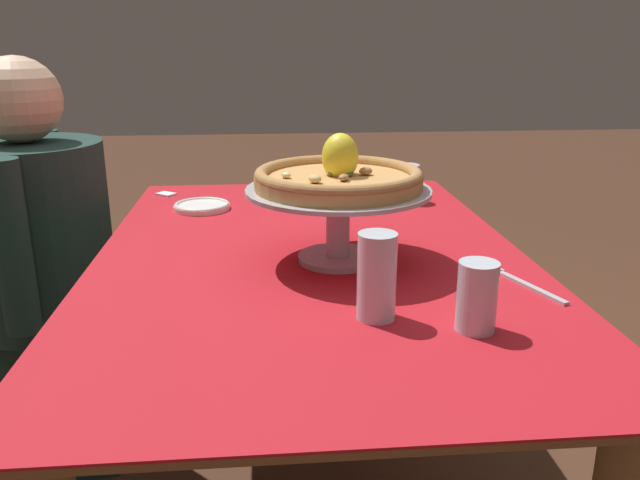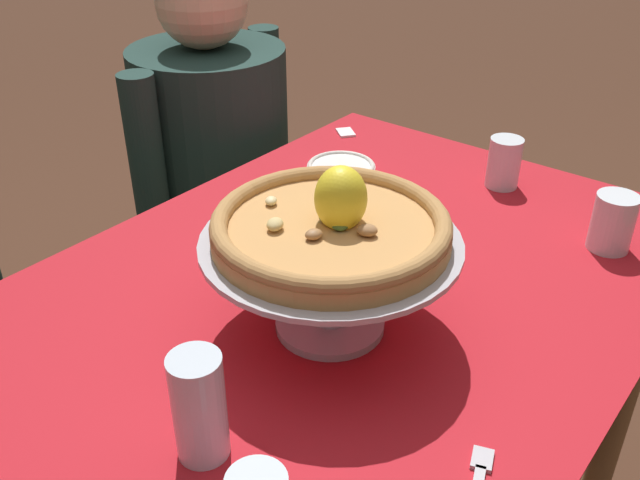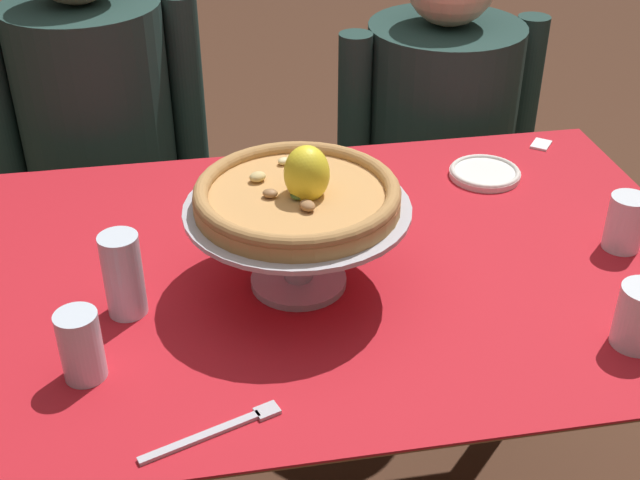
{
  "view_description": "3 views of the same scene",
  "coord_description": "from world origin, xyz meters",
  "px_view_note": "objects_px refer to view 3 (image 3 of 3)",
  "views": [
    {
      "loc": [
        -1.24,
        0.09,
        1.16
      ],
      "look_at": [
        0.0,
        -0.02,
        0.77
      ],
      "focal_mm": 35.78,
      "sensor_mm": 36.0,
      "label": 1
    },
    {
      "loc": [
        -0.69,
        -0.54,
        1.37
      ],
      "look_at": [
        0.0,
        0.02,
        0.84
      ],
      "focal_mm": 39.07,
      "sensor_mm": 36.0,
      "label": 2
    },
    {
      "loc": [
        -0.21,
        -1.15,
        1.54
      ],
      "look_at": [
        -0.01,
        -0.01,
        0.8
      ],
      "focal_mm": 46.52,
      "sensor_mm": 36.0,
      "label": 3
    }
  ],
  "objects_px": {
    "dinner_fork": "(219,430)",
    "diner_right": "(436,160)",
    "pizza": "(298,193)",
    "water_glass_front_left": "(82,349)",
    "side_plate": "(485,173)",
    "water_glass_side_right": "(624,226)",
    "pizza_stand": "(298,229)",
    "diner_left": "(105,170)",
    "water_glass_side_left": "(124,280)",
    "sugar_packet": "(541,144)",
    "water_glass_front_right": "(639,320)"
  },
  "relations": [
    {
      "from": "water_glass_side_right",
      "to": "pizza_stand",
      "type": "bearing_deg",
      "value": -178.99
    },
    {
      "from": "side_plate",
      "to": "sugar_packet",
      "type": "height_order",
      "value": "side_plate"
    },
    {
      "from": "pizza",
      "to": "sugar_packet",
      "type": "xyz_separation_m",
      "value": [
        0.6,
        0.42,
        -0.17
      ]
    },
    {
      "from": "pizza_stand",
      "to": "diner_left",
      "type": "xyz_separation_m",
      "value": [
        -0.36,
        0.76,
        -0.26
      ]
    },
    {
      "from": "dinner_fork",
      "to": "water_glass_front_left",
      "type": "bearing_deg",
      "value": 141.28
    },
    {
      "from": "pizza",
      "to": "water_glass_front_left",
      "type": "bearing_deg",
      "value": -152.99
    },
    {
      "from": "diner_left",
      "to": "diner_right",
      "type": "bearing_deg",
      "value": -1.35
    },
    {
      "from": "water_glass_side_left",
      "to": "dinner_fork",
      "type": "distance_m",
      "value": 0.31
    },
    {
      "from": "pizza_stand",
      "to": "water_glass_side_right",
      "type": "bearing_deg",
      "value": 1.01
    },
    {
      "from": "water_glass_side_right",
      "to": "side_plate",
      "type": "relative_size",
      "value": 0.7
    },
    {
      "from": "water_glass_front_right",
      "to": "sugar_packet",
      "type": "relative_size",
      "value": 1.99
    },
    {
      "from": "pizza_stand",
      "to": "pizza",
      "type": "distance_m",
      "value": 0.06
    },
    {
      "from": "dinner_fork",
      "to": "diner_right",
      "type": "xyz_separation_m",
      "value": [
        0.63,
        1.05,
        -0.19
      ]
    },
    {
      "from": "side_plate",
      "to": "diner_left",
      "type": "height_order",
      "value": "diner_left"
    },
    {
      "from": "pizza_stand",
      "to": "water_glass_front_left",
      "type": "xyz_separation_m",
      "value": [
        -0.33,
        -0.17,
        -0.06
      ]
    },
    {
      "from": "side_plate",
      "to": "dinner_fork",
      "type": "xyz_separation_m",
      "value": [
        -0.58,
        -0.61,
        -0.01
      ]
    },
    {
      "from": "pizza",
      "to": "water_glass_front_left",
      "type": "height_order",
      "value": "pizza"
    },
    {
      "from": "pizza_stand",
      "to": "sugar_packet",
      "type": "height_order",
      "value": "pizza_stand"
    },
    {
      "from": "pizza",
      "to": "water_glass_side_left",
      "type": "height_order",
      "value": "pizza"
    },
    {
      "from": "diner_right",
      "to": "dinner_fork",
      "type": "bearing_deg",
      "value": -120.79
    },
    {
      "from": "pizza_stand",
      "to": "dinner_fork",
      "type": "bearing_deg",
      "value": -116.11
    },
    {
      "from": "side_plate",
      "to": "diner_left",
      "type": "xyz_separation_m",
      "value": [
        -0.79,
        0.46,
        -0.16
      ]
    },
    {
      "from": "water_glass_front_left",
      "to": "diner_right",
      "type": "xyz_separation_m",
      "value": [
        0.8,
        0.91,
        -0.23
      ]
    },
    {
      "from": "pizza_stand",
      "to": "water_glass_side_right",
      "type": "relative_size",
      "value": 3.55
    },
    {
      "from": "pizza",
      "to": "side_plate",
      "type": "bearing_deg",
      "value": 35.35
    },
    {
      "from": "water_glass_side_left",
      "to": "diner_left",
      "type": "distance_m",
      "value": 0.82
    },
    {
      "from": "sugar_packet",
      "to": "dinner_fork",
      "type": "bearing_deg",
      "value": -135.82
    },
    {
      "from": "water_glass_front_right",
      "to": "water_glass_side_right",
      "type": "relative_size",
      "value": 0.99
    },
    {
      "from": "water_glass_front_right",
      "to": "diner_left",
      "type": "xyz_separation_m",
      "value": [
        -0.83,
        1.0,
        -0.19
      ]
    },
    {
      "from": "pizza",
      "to": "water_glass_side_left",
      "type": "relative_size",
      "value": 2.31
    },
    {
      "from": "dinner_fork",
      "to": "side_plate",
      "type": "bearing_deg",
      "value": 46.61
    },
    {
      "from": "water_glass_side_right",
      "to": "sugar_packet",
      "type": "xyz_separation_m",
      "value": [
        0.02,
        0.41,
        -0.04
      ]
    },
    {
      "from": "pizza_stand",
      "to": "diner_left",
      "type": "relative_size",
      "value": 0.29
    },
    {
      "from": "diner_left",
      "to": "water_glass_front_right",
      "type": "bearing_deg",
      "value": -50.18
    },
    {
      "from": "pizza",
      "to": "pizza_stand",
      "type": "bearing_deg",
      "value": 163.43
    },
    {
      "from": "water_glass_front_left",
      "to": "water_glass_front_right",
      "type": "bearing_deg",
      "value": -4.95
    },
    {
      "from": "pizza_stand",
      "to": "diner_left",
      "type": "distance_m",
      "value": 0.88
    },
    {
      "from": "pizza",
      "to": "water_glass_side_left",
      "type": "distance_m",
      "value": 0.3
    },
    {
      "from": "dinner_fork",
      "to": "diner_left",
      "type": "height_order",
      "value": "diner_left"
    },
    {
      "from": "pizza_stand",
      "to": "water_glass_front_left",
      "type": "height_order",
      "value": "pizza_stand"
    },
    {
      "from": "water_glass_side_right",
      "to": "diner_left",
      "type": "relative_size",
      "value": 0.08
    },
    {
      "from": "water_glass_side_left",
      "to": "sugar_packet",
      "type": "bearing_deg",
      "value": 27.06
    },
    {
      "from": "sugar_packet",
      "to": "diner_right",
      "type": "xyz_separation_m",
      "value": [
        -0.12,
        0.32,
        -0.19
      ]
    },
    {
      "from": "pizza",
      "to": "water_glass_front_right",
      "type": "bearing_deg",
      "value": -27.05
    },
    {
      "from": "sugar_packet",
      "to": "diner_left",
      "type": "bearing_deg",
      "value": 160.43
    },
    {
      "from": "side_plate",
      "to": "pizza",
      "type": "bearing_deg",
      "value": -144.65
    },
    {
      "from": "diner_left",
      "to": "water_glass_side_left",
      "type": "bearing_deg",
      "value": -83.53
    },
    {
      "from": "water_glass_front_left",
      "to": "water_glass_side_right",
      "type": "height_order",
      "value": "water_glass_front_left"
    },
    {
      "from": "water_glass_side_left",
      "to": "side_plate",
      "type": "distance_m",
      "value": 0.78
    },
    {
      "from": "side_plate",
      "to": "diner_right",
      "type": "relative_size",
      "value": 0.13
    }
  ]
}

